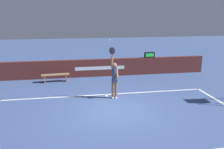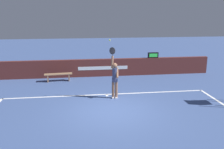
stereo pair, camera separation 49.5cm
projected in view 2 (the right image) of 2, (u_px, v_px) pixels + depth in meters
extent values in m
plane|color=#3B5184|center=(112.00, 111.00, 10.52)|extent=(60.00, 60.00, 0.00)
cube|color=white|center=(107.00, 94.00, 12.58)|extent=(10.24, 0.12, 0.00)
cube|color=white|center=(107.00, 95.00, 12.44)|extent=(0.12, 0.30, 0.00)
cube|color=#502320|center=(100.00, 68.00, 16.04)|extent=(14.63, 0.28, 1.13)
cube|color=silver|center=(103.00, 68.00, 15.93)|extent=(3.21, 0.01, 0.22)
cube|color=black|center=(153.00, 55.00, 16.31)|extent=(0.70, 0.13, 0.37)
cube|color=#33E54C|center=(153.00, 55.00, 16.24)|extent=(0.54, 0.01, 0.23)
cylinder|color=brown|center=(116.00, 89.00, 11.94)|extent=(0.13, 0.13, 0.88)
cylinder|color=brown|center=(113.00, 90.00, 11.94)|extent=(0.13, 0.13, 0.88)
cube|color=white|center=(116.00, 97.00, 12.02)|extent=(0.13, 0.25, 0.07)
cube|color=white|center=(113.00, 97.00, 12.02)|extent=(0.13, 0.25, 0.07)
cylinder|color=#2C3150|center=(115.00, 75.00, 11.75)|extent=(0.23, 0.23, 0.62)
cube|color=#2C3150|center=(115.00, 80.00, 11.82)|extent=(0.29, 0.25, 0.16)
sphere|color=brown|center=(115.00, 65.00, 11.64)|extent=(0.23, 0.23, 0.23)
cylinder|color=brown|center=(112.00, 62.00, 11.60)|extent=(0.14, 0.12, 0.59)
cylinder|color=brown|center=(117.00, 73.00, 11.67)|extent=(0.15, 0.41, 0.48)
ellipsoid|color=black|center=(112.00, 51.00, 11.47)|extent=(0.31, 0.07, 0.37)
cylinder|color=black|center=(112.00, 55.00, 11.52)|extent=(0.03, 0.03, 0.18)
sphere|color=#CEE732|center=(110.00, 40.00, 11.25)|extent=(0.07, 0.07, 0.07)
cube|color=#906D4E|center=(58.00, 74.00, 14.85)|extent=(1.67, 0.49, 0.05)
cube|color=#906D4E|center=(48.00, 78.00, 14.78)|extent=(0.08, 0.32, 0.45)
cube|color=#906D4E|center=(69.00, 77.00, 15.04)|extent=(0.08, 0.32, 0.45)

